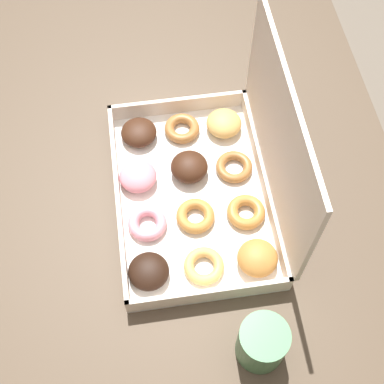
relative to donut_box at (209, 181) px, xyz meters
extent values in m
plane|color=#6B6054|center=(-0.05, -0.13, -0.82)|extent=(8.00, 8.00, 0.00)
cube|color=#4C3D2D|center=(-0.05, -0.13, -0.07)|extent=(1.23, 1.02, 0.03)
cylinder|color=#4C3D2D|center=(-0.61, 0.33, -0.45)|extent=(0.06, 0.06, 0.74)
cube|color=white|center=(0.00, -0.03, -0.05)|extent=(0.42, 0.28, 0.01)
cube|color=silver|center=(0.00, -0.17, -0.03)|extent=(0.42, 0.01, 0.04)
cube|color=silver|center=(0.00, 0.11, -0.03)|extent=(0.42, 0.01, 0.04)
cube|color=silver|center=(-0.20, -0.03, -0.03)|extent=(0.01, 0.28, 0.04)
cube|color=silver|center=(0.21, -0.03, -0.03)|extent=(0.01, 0.28, 0.04)
cube|color=silver|center=(0.00, 0.11, 0.12)|extent=(0.42, 0.01, 0.25)
ellipsoid|color=#381E11|center=(-0.15, -0.12, -0.03)|extent=(0.07, 0.07, 0.03)
ellipsoid|color=pink|center=(-0.05, -0.13, -0.03)|extent=(0.07, 0.07, 0.04)
torus|color=pink|center=(0.05, -0.12, -0.04)|extent=(0.07, 0.07, 0.02)
ellipsoid|color=black|center=(0.15, -0.12, -0.03)|extent=(0.07, 0.07, 0.03)
torus|color=#9E6633|center=(-0.15, -0.03, -0.04)|extent=(0.07, 0.07, 0.02)
ellipsoid|color=#381E11|center=(-0.05, -0.03, -0.02)|extent=(0.07, 0.07, 0.04)
torus|color=#B77A38|center=(0.05, -0.03, -0.04)|extent=(0.07, 0.07, 0.02)
torus|color=tan|center=(0.15, -0.03, -0.04)|extent=(0.07, 0.07, 0.02)
ellipsoid|color=tan|center=(-0.15, 0.06, -0.03)|extent=(0.07, 0.07, 0.04)
torus|color=#9E6633|center=(-0.05, 0.06, -0.04)|extent=(0.07, 0.07, 0.02)
torus|color=#B77A38|center=(0.06, 0.06, -0.04)|extent=(0.07, 0.07, 0.02)
ellipsoid|color=#B77A38|center=(0.15, 0.06, -0.02)|extent=(0.07, 0.07, 0.04)
cylinder|color=#4C8456|center=(0.30, 0.04, -0.01)|extent=(0.08, 0.08, 0.09)
cylinder|color=black|center=(0.30, 0.04, 0.03)|extent=(0.07, 0.07, 0.01)
camera|label=1|loc=(0.49, -0.10, 0.84)|focal=50.00mm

